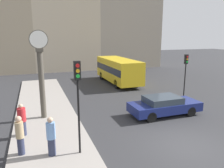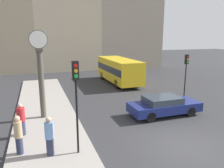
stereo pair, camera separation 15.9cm
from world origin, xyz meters
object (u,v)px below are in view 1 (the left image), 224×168
(traffic_light_far, at_px, (186,67))
(pedestrian_tan_coat, at_px, (20,135))
(sedan_car, at_px, (164,105))
(street_clock, at_px, (41,75))
(bus_distant, at_px, (118,69))
(traffic_light_near, at_px, (78,89))
(pedestrian_red_top, at_px, (22,120))
(pedestrian_blue_stripe, at_px, (51,136))

(traffic_light_far, xyz_separation_m, pedestrian_tan_coat, (-12.43, -5.32, -1.57))
(sedan_car, distance_m, street_clock, 7.91)
(bus_distant, height_order, traffic_light_near, traffic_light_near)
(traffic_light_near, distance_m, pedestrian_tan_coat, 3.16)
(pedestrian_tan_coat, bearing_deg, sedan_car, 14.97)
(traffic_light_near, height_order, pedestrian_tan_coat, traffic_light_near)
(bus_distant, height_order, pedestrian_tan_coat, bus_distant)
(traffic_light_far, xyz_separation_m, pedestrian_red_top, (-12.42, -3.38, -1.63))
(pedestrian_red_top, relative_size, pedestrian_tan_coat, 0.96)
(traffic_light_near, bearing_deg, street_clock, 104.16)
(pedestrian_blue_stripe, distance_m, pedestrian_tan_coat, 1.32)
(bus_distant, xyz_separation_m, street_clock, (-8.18, -8.30, 1.25))
(traffic_light_far, height_order, pedestrian_red_top, traffic_light_far)
(street_clock, bearing_deg, pedestrian_red_top, -116.71)
(sedan_car, xyz_separation_m, traffic_light_near, (-6.15, -3.00, 2.30))
(pedestrian_red_top, bearing_deg, pedestrian_blue_stripe, -63.41)
(street_clock, bearing_deg, bus_distant, 45.42)
(traffic_light_far, bearing_deg, bus_distant, 113.50)
(pedestrian_tan_coat, bearing_deg, traffic_light_far, 23.18)
(sedan_car, relative_size, pedestrian_blue_stripe, 2.73)
(sedan_car, bearing_deg, pedestrian_tan_coat, -165.03)
(traffic_light_near, xyz_separation_m, street_clock, (-1.24, 4.90, -0.21))
(traffic_light_near, xyz_separation_m, pedestrian_blue_stripe, (-1.15, 0.23, -1.99))
(pedestrian_red_top, bearing_deg, bus_distant, 48.56)
(sedan_car, bearing_deg, street_clock, 165.54)
(sedan_car, relative_size, pedestrian_tan_coat, 2.69)
(pedestrian_tan_coat, bearing_deg, pedestrian_red_top, 89.85)
(pedestrian_red_top, distance_m, pedestrian_blue_stripe, 2.72)
(pedestrian_tan_coat, bearing_deg, traffic_light_near, -16.96)
(street_clock, bearing_deg, pedestrian_tan_coat, -105.15)
(sedan_car, xyz_separation_m, pedestrian_tan_coat, (-8.51, -2.28, 0.34))
(sedan_car, bearing_deg, traffic_light_near, -153.99)
(bus_distant, relative_size, pedestrian_blue_stripe, 4.61)
(bus_distant, distance_m, traffic_light_far, 7.88)
(bus_distant, bearing_deg, pedestrian_tan_coat, -126.72)
(traffic_light_near, relative_size, pedestrian_blue_stripe, 2.35)
(traffic_light_near, distance_m, pedestrian_red_top, 4.09)
(traffic_light_near, relative_size, traffic_light_far, 1.11)
(pedestrian_red_top, xyz_separation_m, pedestrian_tan_coat, (-0.01, -1.94, 0.06))
(sedan_car, xyz_separation_m, street_clock, (-7.38, 1.90, 2.09))
(street_clock, xyz_separation_m, pedestrian_tan_coat, (-1.13, -4.18, -1.75))
(sedan_car, relative_size, traffic_light_near, 1.16)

